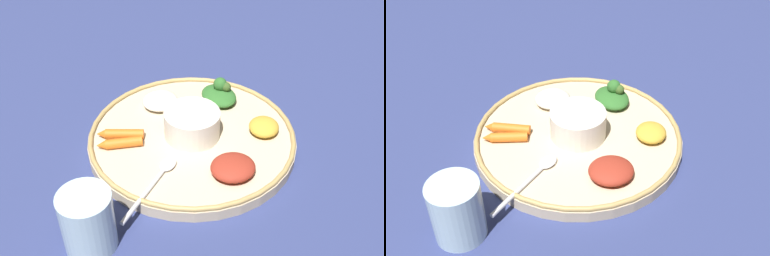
{
  "view_description": "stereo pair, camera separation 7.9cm",
  "coord_description": "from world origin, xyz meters",
  "views": [
    {
      "loc": [
        -0.43,
        0.45,
        0.52
      ],
      "look_at": [
        0.0,
        0.0,
        0.03
      ],
      "focal_mm": 44.73,
      "sensor_mm": 36.0,
      "label": 1
    },
    {
      "loc": [
        -0.48,
        0.39,
        0.52
      ],
      "look_at": [
        0.0,
        0.0,
        0.03
      ],
      "focal_mm": 44.73,
      "sensor_mm": 36.0,
      "label": 2
    }
  ],
  "objects": [
    {
      "name": "spoon",
      "position": [
        -0.04,
        0.11,
        0.02
      ],
      "size": [
        0.06,
        0.15,
        0.01
      ],
      "color": "silver",
      "rests_on": "platter"
    },
    {
      "name": "greens_pile",
      "position": [
        0.03,
        -0.11,
        0.03
      ],
      "size": [
        0.09,
        0.08,
        0.04
      ],
      "color": "#2D6628",
      "rests_on": "platter"
    },
    {
      "name": "mound_rice_white",
      "position": [
        0.1,
        -0.02,
        0.03
      ],
      "size": [
        0.07,
        0.08,
        0.02
      ],
      "primitive_type": "ellipsoid",
      "rotation": [
        0.0,
        0.0,
        1.37
      ],
      "color": "silver",
      "rests_on": "platter"
    },
    {
      "name": "mound_lentil_yellow",
      "position": [
        -0.08,
        -0.09,
        0.03
      ],
      "size": [
        0.07,
        0.07,
        0.02
      ],
      "primitive_type": "ellipsoid",
      "rotation": [
        0.0,
        0.0,
        2.22
      ],
      "color": "gold",
      "rests_on": "platter"
    },
    {
      "name": "drinking_glass",
      "position": [
        -0.05,
        0.24,
        0.04
      ],
      "size": [
        0.07,
        0.07,
        0.09
      ],
      "color": "silver",
      "rests_on": "ground_plane"
    },
    {
      "name": "carrot_near_spoon",
      "position": [
        0.08,
        0.09,
        0.03
      ],
      "size": [
        0.07,
        0.06,
        0.02
      ],
      "color": "orange",
      "rests_on": "platter"
    },
    {
      "name": "platter",
      "position": [
        0.0,
        0.0,
        0.01
      ],
      "size": [
        0.35,
        0.35,
        0.02
      ],
      "primitive_type": "cylinder",
      "color": "#C6B293",
      "rests_on": "ground_plane"
    },
    {
      "name": "carrot_outer",
      "position": [
        0.06,
        0.1,
        0.03
      ],
      "size": [
        0.06,
        0.07,
        0.02
      ],
      "color": "orange",
      "rests_on": "platter"
    },
    {
      "name": "center_bowl",
      "position": [
        0.0,
        0.0,
        0.04
      ],
      "size": [
        0.09,
        0.09,
        0.05
      ],
      "color": "silver",
      "rests_on": "platter"
    },
    {
      "name": "platter_rim",
      "position": [
        0.0,
        0.0,
        0.02
      ],
      "size": [
        0.34,
        0.34,
        0.01
      ],
      "primitive_type": "torus",
      "color": "tan",
      "rests_on": "platter"
    },
    {
      "name": "ground_plane",
      "position": [
        0.0,
        0.0,
        0.0
      ],
      "size": [
        2.4,
        2.4,
        0.0
      ],
      "primitive_type": "plane",
      "color": "navy"
    },
    {
      "name": "mound_beet",
      "position": [
        -0.11,
        0.02,
        0.03
      ],
      "size": [
        0.09,
        0.09,
        0.02
      ],
      "primitive_type": "ellipsoid",
      "rotation": [
        0.0,
        0.0,
        4.29
      ],
      "color": "maroon",
      "rests_on": "platter"
    }
  ]
}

